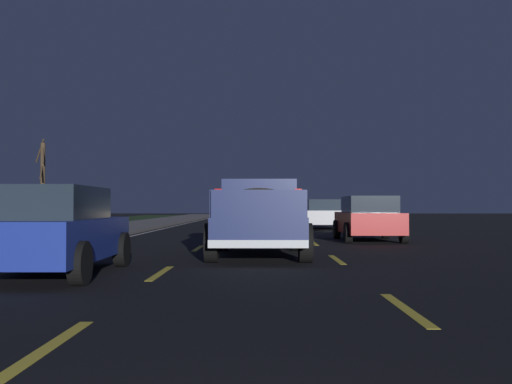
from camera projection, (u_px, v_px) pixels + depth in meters
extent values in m
plane|color=black|center=(261.00, 232.00, 28.71)|extent=(144.00, 144.00, 0.00)
cube|color=slate|center=(100.00, 231.00, 28.78)|extent=(108.00, 4.00, 0.12)
cube|color=yellow|center=(406.00, 309.00, 7.26)|extent=(2.40, 0.14, 0.01)
cube|color=yellow|center=(337.00, 259.00, 13.94)|extent=(2.40, 0.14, 0.01)
cube|color=yellow|center=(314.00, 243.00, 20.08)|extent=(2.40, 0.14, 0.01)
cube|color=yellow|center=(302.00, 234.00, 26.31)|extent=(2.40, 0.14, 0.01)
cube|color=yellow|center=(294.00, 229.00, 32.20)|extent=(2.40, 0.14, 0.01)
cube|color=yellow|center=(290.00, 226.00, 37.36)|extent=(2.40, 0.14, 0.01)
cube|color=yellow|center=(286.00, 223.00, 44.31)|extent=(2.40, 0.14, 0.01)
cube|color=yellow|center=(283.00, 221.00, 50.07)|extent=(2.40, 0.14, 0.01)
cube|color=yellow|center=(280.00, 219.00, 56.82)|extent=(2.40, 0.14, 0.01)
cube|color=yellow|center=(279.00, 218.00, 62.47)|extent=(2.40, 0.14, 0.01)
cube|color=yellow|center=(277.00, 217.00, 68.33)|extent=(2.40, 0.14, 0.01)
cube|color=yellow|center=(276.00, 216.00, 75.10)|extent=(2.40, 0.14, 0.01)
cube|color=yellow|center=(275.00, 215.00, 82.02)|extent=(2.40, 0.14, 0.01)
cube|color=yellow|center=(47.00, 348.00, 5.24)|extent=(2.40, 0.14, 0.01)
cube|color=yellow|center=(161.00, 273.00, 11.13)|extent=(2.40, 0.14, 0.01)
cube|color=yellow|center=(198.00, 248.00, 17.64)|extent=(2.40, 0.14, 0.01)
cube|color=yellow|center=(215.00, 237.00, 24.24)|extent=(2.40, 0.14, 0.01)
cube|color=yellow|center=(225.00, 230.00, 30.42)|extent=(2.40, 0.14, 0.01)
cube|color=yellow|center=(231.00, 227.00, 35.83)|extent=(2.40, 0.14, 0.01)
cube|color=yellow|center=(234.00, 224.00, 40.98)|extent=(2.40, 0.14, 0.01)
cube|color=yellow|center=(238.00, 222.00, 46.12)|extent=(2.40, 0.14, 0.01)
cube|color=yellow|center=(241.00, 220.00, 52.71)|extent=(2.40, 0.14, 0.01)
cube|color=yellow|center=(243.00, 219.00, 58.37)|extent=(2.40, 0.14, 0.01)
cube|color=yellow|center=(244.00, 218.00, 63.46)|extent=(2.40, 0.14, 0.01)
cube|color=yellow|center=(246.00, 217.00, 70.09)|extent=(2.40, 0.14, 0.01)
cube|color=yellow|center=(247.00, 216.00, 75.17)|extent=(2.40, 0.14, 0.01)
cube|color=yellow|center=(248.00, 215.00, 81.37)|extent=(2.40, 0.14, 0.01)
cube|color=silver|center=(149.00, 232.00, 28.76)|extent=(108.00, 0.14, 0.01)
cube|color=#141E4C|center=(259.00, 228.00, 15.01)|extent=(5.40, 2.01, 0.60)
cube|color=#141E4C|center=(259.00, 198.00, 16.22)|extent=(2.16, 1.85, 0.90)
cube|color=#1E2833|center=(259.00, 195.00, 15.17)|extent=(0.04, 1.44, 0.50)
cube|color=#141E4C|center=(217.00, 204.00, 13.96)|extent=(3.02, 0.09, 0.56)
cube|color=#141E4C|center=(301.00, 204.00, 13.93)|extent=(3.02, 0.09, 0.56)
cube|color=#141E4C|center=(258.00, 204.00, 12.37)|extent=(0.08, 1.88, 0.56)
cube|color=silver|center=(258.00, 244.00, 12.35)|extent=(0.12, 2.00, 0.16)
cube|color=red|center=(218.00, 194.00, 12.39)|extent=(0.06, 0.14, 0.20)
cube|color=red|center=(298.00, 194.00, 12.37)|extent=(0.06, 0.14, 0.20)
ellipsoid|color=#4C422D|center=(259.00, 202.00, 13.95)|extent=(2.60, 1.53, 0.64)
sphere|color=silver|center=(243.00, 208.00, 14.45)|extent=(0.40, 0.40, 0.40)
sphere|color=beige|center=(273.00, 210.00, 13.34)|extent=(0.34, 0.34, 0.34)
cylinder|color=black|center=(223.00, 235.00, 16.80)|extent=(0.84, 0.28, 0.84)
cylinder|color=black|center=(297.00, 235.00, 16.78)|extent=(0.84, 0.28, 0.84)
cylinder|color=black|center=(212.00, 243.00, 13.24)|extent=(0.84, 0.28, 0.84)
cylinder|color=black|center=(305.00, 243.00, 13.21)|extent=(0.84, 0.28, 0.84)
cube|color=navy|center=(52.00, 239.00, 10.87)|extent=(4.43, 1.87, 0.70)
cube|color=#1E2833|center=(48.00, 203.00, 10.64)|extent=(2.49, 1.62, 0.56)
cylinder|color=black|center=(31.00, 249.00, 12.36)|extent=(0.68, 0.22, 0.68)
cylinder|color=black|center=(122.00, 249.00, 12.37)|extent=(0.68, 0.22, 0.68)
cylinder|color=black|center=(80.00, 263.00, 9.38)|extent=(0.68, 0.22, 0.68)
cube|color=red|center=(3.00, 243.00, 8.73)|extent=(0.10, 1.51, 0.10)
cube|color=#9E845B|center=(260.00, 218.00, 29.33)|extent=(4.40, 1.80, 0.70)
cube|color=#1E2833|center=(260.00, 205.00, 29.09)|extent=(2.46, 1.59, 0.56)
cylinder|color=black|center=(242.00, 223.00, 30.83)|extent=(0.68, 0.22, 0.68)
cylinder|color=black|center=(278.00, 223.00, 30.81)|extent=(0.68, 0.22, 0.68)
cylinder|color=black|center=(239.00, 225.00, 27.84)|extent=(0.68, 0.22, 0.68)
cylinder|color=black|center=(280.00, 225.00, 27.82)|extent=(0.68, 0.22, 0.68)
cube|color=red|center=(259.00, 218.00, 27.18)|extent=(0.08, 1.51, 0.10)
cube|color=#B2B5BA|center=(323.00, 217.00, 32.55)|extent=(4.45, 1.93, 0.70)
cube|color=#1E2833|center=(323.00, 205.00, 32.31)|extent=(2.51, 1.65, 0.56)
cylinder|color=black|center=(304.00, 222.00, 34.07)|extent=(0.68, 0.22, 0.68)
cylinder|color=black|center=(337.00, 222.00, 34.00)|extent=(0.68, 0.22, 0.68)
cylinder|color=black|center=(307.00, 223.00, 31.08)|extent=(0.68, 0.22, 0.68)
cylinder|color=black|center=(343.00, 223.00, 31.01)|extent=(0.68, 0.22, 0.68)
cube|color=red|center=(326.00, 217.00, 30.40)|extent=(0.12, 1.51, 0.10)
cube|color=maroon|center=(368.00, 223.00, 21.50)|extent=(4.40, 1.80, 0.70)
cube|color=#1E2833|center=(369.00, 204.00, 21.26)|extent=(2.46, 1.59, 0.56)
cylinder|color=black|center=(337.00, 229.00, 23.00)|extent=(0.68, 0.22, 0.68)
cylinder|color=black|center=(385.00, 229.00, 22.98)|extent=(0.68, 0.22, 0.68)
cylinder|color=black|center=(348.00, 233.00, 20.01)|extent=(0.68, 0.22, 0.68)
cylinder|color=black|center=(404.00, 233.00, 19.99)|extent=(0.68, 0.22, 0.68)
cube|color=red|center=(380.00, 223.00, 19.35)|extent=(0.08, 1.51, 0.10)
cylinder|color=#423323|center=(43.00, 185.00, 35.95)|extent=(0.28, 0.28, 4.86)
cylinder|color=#423323|center=(41.00, 172.00, 35.38)|extent=(1.22, 0.39, 0.95)
cylinder|color=#423323|center=(40.00, 151.00, 36.45)|extent=(0.95, 0.81, 1.36)
cylinder|color=#423323|center=(43.00, 154.00, 35.61)|extent=(0.83, 0.39, 1.16)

